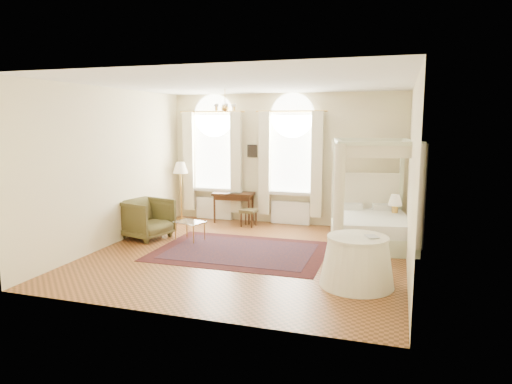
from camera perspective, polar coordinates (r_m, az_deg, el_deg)
ground at (r=9.08m, az=-1.14°, el=-7.84°), size 6.00×6.00×0.00m
room_walls at (r=8.72m, az=-1.18°, el=4.72°), size 6.00×6.00×6.00m
window_left at (r=12.11m, az=-5.36°, el=3.50°), size 1.62×0.27×3.29m
window_right at (r=11.46m, az=4.38°, el=3.21°), size 1.62×0.27×3.29m
chandelier at (r=10.14m, az=-3.89°, el=10.52°), size 0.51×0.45×0.50m
wall_pictures at (r=11.55m, az=3.97°, el=5.27°), size 2.54×0.03×0.39m
canopy_bed at (r=10.01m, az=14.25°, el=-3.55°), size 2.01×2.32×2.23m
nightstand at (r=10.62m, az=16.64°, el=-4.16°), size 0.47×0.44×0.57m
nightstand_lamp at (r=10.47m, az=17.00°, el=-1.12°), size 0.30×0.30×0.45m
writing_desk at (r=11.83m, az=-2.82°, el=-0.61°), size 1.08×0.62×0.78m
laptop at (r=11.66m, az=-2.69°, el=-0.11°), size 0.36×0.25×0.03m
stool at (r=11.38m, az=-0.93°, el=-2.54°), size 0.41×0.41×0.43m
armchair at (r=10.53m, az=-13.51°, el=-3.26°), size 1.18×1.16×0.89m
coffee_table at (r=10.15m, az=-8.27°, el=-3.90°), size 0.73×0.61×0.43m
floor_lamp at (r=12.17m, az=-9.42°, el=2.64°), size 0.40×0.40×1.54m
oriental_rug at (r=9.30m, az=-1.93°, el=-7.39°), size 3.42×2.47×0.01m
side_table at (r=7.52m, az=12.51°, el=-8.47°), size 1.18×1.18×0.81m
book at (r=7.36m, az=13.64°, el=-5.47°), size 0.26×0.29×0.02m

